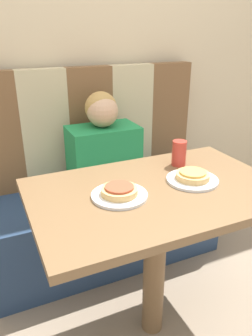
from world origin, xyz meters
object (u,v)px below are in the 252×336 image
(plate_right, at_px, (192,180))
(plate_left, at_px, (119,195))
(pizza_left, at_px, (119,190))
(person, at_px, (103,149))
(drinking_cup, at_px, (179,153))
(pizza_right, at_px, (193,175))

(plate_right, bearing_deg, plate_left, 180.00)
(pizza_left, bearing_deg, person, 74.90)
(person, xyz_separation_m, plate_right, (0.17, -0.63, 0.04))
(person, distance_m, plate_left, 0.65)
(person, xyz_separation_m, pizza_left, (-0.17, -0.63, 0.06))
(plate_right, height_order, pizza_left, pizza_left)
(plate_right, relative_size, drinking_cup, 1.84)
(person, xyz_separation_m, plate_left, (-0.17, -0.63, 0.04))
(pizza_right, bearing_deg, drinking_cup, 75.92)
(plate_left, height_order, plate_right, same)
(pizza_right, distance_m, drinking_cup, 0.19)
(person, bearing_deg, pizza_left, -105.10)
(person, height_order, drinking_cup, person)
(plate_left, distance_m, pizza_left, 0.02)
(drinking_cup, bearing_deg, pizza_right, -104.08)
(drinking_cup, bearing_deg, plate_left, -154.92)
(plate_left, xyz_separation_m, pizza_left, (0.00, 0.00, 0.02))
(plate_left, distance_m, plate_right, 0.34)
(plate_right, height_order, pizza_right, pizza_right)
(pizza_left, bearing_deg, plate_left, -90.00)
(plate_left, bearing_deg, drinking_cup, 25.08)
(plate_left, distance_m, pizza_right, 0.34)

